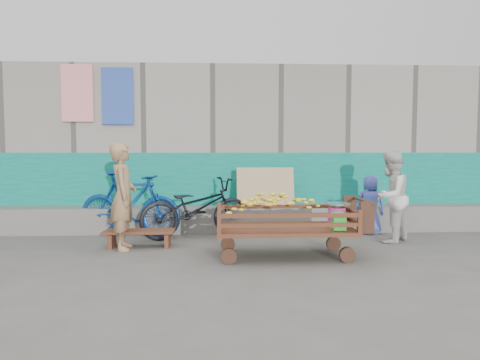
{
  "coord_description": "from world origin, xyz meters",
  "views": [
    {
      "loc": [
        -0.5,
        -5.18,
        1.45
      ],
      "look_at": [
        -0.19,
        1.2,
        1.0
      ],
      "focal_mm": 32.0,
      "sensor_mm": 36.0,
      "label": 1
    }
  ],
  "objects_px": {
    "banana_cart": "(282,215)",
    "bench": "(140,235)",
    "bicycle_blue": "(129,204)",
    "child": "(370,204)",
    "vendor_man": "(123,196)",
    "woman": "(391,197)",
    "bicycle_dark": "(196,208)"
  },
  "relations": [
    {
      "from": "banana_cart",
      "to": "bench",
      "type": "distance_m",
      "value": 2.19
    },
    {
      "from": "banana_cart",
      "to": "bicycle_blue",
      "type": "distance_m",
      "value": 2.78
    },
    {
      "from": "child",
      "to": "bicycle_blue",
      "type": "relative_size",
      "value": 0.56
    },
    {
      "from": "vendor_man",
      "to": "woman",
      "type": "bearing_deg",
      "value": -93.94
    },
    {
      "from": "bench",
      "to": "child",
      "type": "relative_size",
      "value": 1.01
    },
    {
      "from": "banana_cart",
      "to": "bicycle_dark",
      "type": "xyz_separation_m",
      "value": [
        -1.23,
        1.35,
        -0.09
      ]
    },
    {
      "from": "banana_cart",
      "to": "child",
      "type": "bearing_deg",
      "value": 41.11
    },
    {
      "from": "bench",
      "to": "bicycle_blue",
      "type": "xyz_separation_m",
      "value": [
        -0.31,
        0.8,
        0.36
      ]
    },
    {
      "from": "banana_cart",
      "to": "bicycle_dark",
      "type": "relative_size",
      "value": 1.07
    },
    {
      "from": "bench",
      "to": "woman",
      "type": "height_order",
      "value": "woman"
    },
    {
      "from": "bicycle_dark",
      "to": "child",
      "type": "bearing_deg",
      "value": -107.6
    },
    {
      "from": "vendor_man",
      "to": "bicycle_dark",
      "type": "relative_size",
      "value": 0.83
    },
    {
      "from": "bench",
      "to": "vendor_man",
      "type": "distance_m",
      "value": 0.64
    },
    {
      "from": "bench",
      "to": "bicycle_dark",
      "type": "bearing_deg",
      "value": 39.35
    },
    {
      "from": "vendor_man",
      "to": "banana_cart",
      "type": "bearing_deg",
      "value": -112.31
    },
    {
      "from": "vendor_man",
      "to": "woman",
      "type": "xyz_separation_m",
      "value": [
        4.08,
        0.29,
        -0.06
      ]
    },
    {
      "from": "woman",
      "to": "vendor_man",
      "type": "bearing_deg",
      "value": -38.46
    },
    {
      "from": "woman",
      "to": "bicycle_dark",
      "type": "xyz_separation_m",
      "value": [
        -3.07,
        0.48,
        -0.22
      ]
    },
    {
      "from": "woman",
      "to": "child",
      "type": "bearing_deg",
      "value": -125.32
    },
    {
      "from": "banana_cart",
      "to": "bicycle_blue",
      "type": "height_order",
      "value": "bicycle_blue"
    },
    {
      "from": "woman",
      "to": "bicycle_blue",
      "type": "xyz_separation_m",
      "value": [
        -4.19,
        0.63,
        -0.17
      ]
    },
    {
      "from": "vendor_man",
      "to": "bicycle_blue",
      "type": "bearing_deg",
      "value": -1.56
    },
    {
      "from": "woman",
      "to": "bicycle_blue",
      "type": "height_order",
      "value": "woman"
    },
    {
      "from": "banana_cart",
      "to": "vendor_man",
      "type": "distance_m",
      "value": 2.33
    },
    {
      "from": "banana_cart",
      "to": "woman",
      "type": "height_order",
      "value": "woman"
    },
    {
      "from": "bench",
      "to": "bicycle_blue",
      "type": "height_order",
      "value": "bicycle_blue"
    },
    {
      "from": "vendor_man",
      "to": "child",
      "type": "bearing_deg",
      "value": -84.59
    },
    {
      "from": "child",
      "to": "bicycle_dark",
      "type": "height_order",
      "value": "child"
    },
    {
      "from": "banana_cart",
      "to": "child",
      "type": "xyz_separation_m",
      "value": [
        1.75,
        1.53,
        -0.07
      ]
    },
    {
      "from": "bicycle_dark",
      "to": "banana_cart",
      "type": "bearing_deg",
      "value": -158.62
    },
    {
      "from": "bench",
      "to": "bicycle_dark",
      "type": "xyz_separation_m",
      "value": [
        0.81,
        0.66,
        0.31
      ]
    },
    {
      "from": "woman",
      "to": "bicycle_dark",
      "type": "relative_size",
      "value": 0.76
    }
  ]
}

